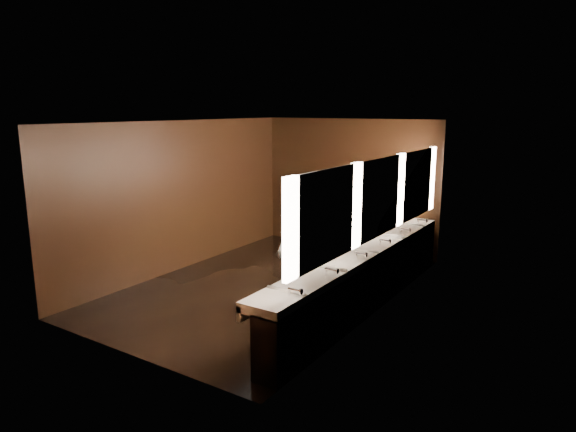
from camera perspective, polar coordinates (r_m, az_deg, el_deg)
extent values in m
plane|color=black|center=(8.95, -2.10, -7.80)|extent=(6.00, 6.00, 0.00)
cube|color=#2D2D2B|center=(8.43, -2.24, 10.41)|extent=(4.00, 6.00, 0.02)
cube|color=black|center=(11.13, 6.76, 3.48)|extent=(4.00, 0.02, 2.80)
cube|color=black|center=(6.43, -17.76, -3.29)|extent=(4.00, 0.02, 2.80)
cube|color=black|center=(9.85, -11.73, 2.21)|extent=(0.02, 6.00, 2.80)
cube|color=black|center=(7.63, 10.21, -0.54)|extent=(0.02, 6.00, 2.80)
cube|color=black|center=(7.97, 8.75, -7.39)|extent=(0.36, 5.40, 0.81)
cube|color=white|center=(7.87, 8.22, -4.22)|extent=(0.55, 5.40, 0.12)
cube|color=white|center=(7.99, 6.61, -4.52)|extent=(0.06, 5.40, 0.18)
cylinder|color=silver|center=(5.90, 0.78, -8.25)|extent=(0.18, 0.04, 0.04)
cylinder|color=silver|center=(6.62, 4.87, -6.01)|extent=(0.18, 0.04, 0.04)
cylinder|color=silver|center=(7.37, 8.11, -4.20)|extent=(0.18, 0.04, 0.04)
cylinder|color=silver|center=(8.16, 10.73, -2.72)|extent=(0.18, 0.04, 0.04)
cylinder|color=silver|center=(8.95, 12.89, -1.49)|extent=(0.18, 0.04, 0.04)
cylinder|color=silver|center=(9.77, 14.68, -0.47)|extent=(0.18, 0.04, 0.04)
cube|color=#FFE0C7|center=(5.49, 0.22, -1.51)|extent=(0.06, 0.22, 1.15)
cube|color=white|center=(6.15, 4.38, -0.06)|extent=(0.03, 1.32, 1.15)
cube|color=#FFE0C7|center=(6.86, 7.48, 1.12)|extent=(0.06, 0.23, 1.15)
cube|color=white|center=(7.57, 10.21, 2.06)|extent=(0.03, 1.32, 1.15)
cube|color=#FFE0C7|center=(8.31, 12.27, 2.85)|extent=(0.06, 0.23, 1.15)
cube|color=white|center=(9.05, 14.17, 3.49)|extent=(0.03, 1.32, 1.15)
cube|color=#FFE0C7|center=(9.81, 15.62, 4.04)|extent=(0.06, 0.22, 1.15)
imported|color=#88A0CA|center=(7.15, 0.47, -5.41)|extent=(0.44, 0.66, 1.79)
cylinder|color=black|center=(6.53, -0.69, -13.20)|extent=(0.37, 0.37, 0.50)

